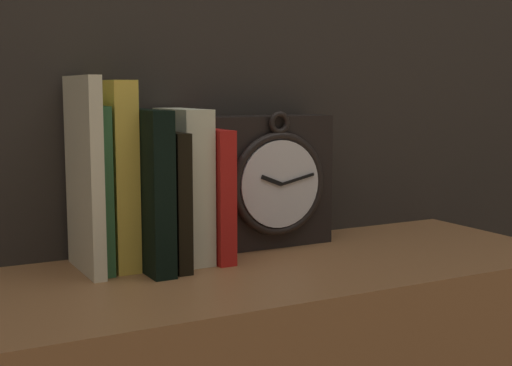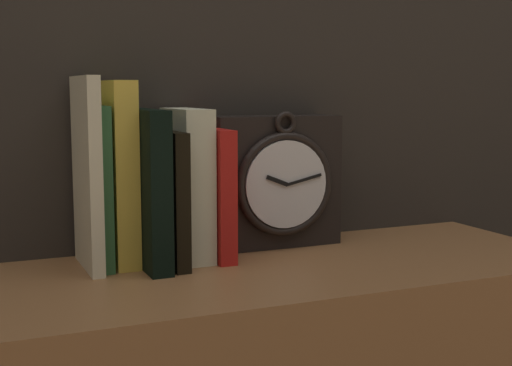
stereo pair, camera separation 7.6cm
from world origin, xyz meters
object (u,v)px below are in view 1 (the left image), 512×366
Objects in this scene: book_slot3_black at (144,189)px; book_slot5_cream at (184,185)px; book_slot6_red at (208,193)px; book_slot2_yellow at (115,175)px; book_slot0_cream at (84,175)px; book_slot4_black at (164,198)px; book_slot1_green at (95,188)px; clock at (268,181)px.

book_slot3_black and book_slot5_cream have the same top height.
book_slot5_cream is at bearing 171.41° from book_slot6_red.
book_slot2_yellow is 0.10m from book_slot5_cream.
book_slot5_cream is (0.14, 0.00, -0.02)m from book_slot0_cream.
book_slot5_cream is at bearing -3.80° from book_slot2_yellow.
book_slot6_red is (0.03, -0.01, -0.01)m from book_slot5_cream.
book_slot6_red is at bearing 6.84° from book_slot4_black.
book_slot1_green is at bearing 177.81° from book_slot5_cream.
book_slot0_cream reaches higher than book_slot3_black.
clock is at bearing 5.08° from book_slot0_cream.
book_slot2_yellow is 0.07m from book_slot4_black.
book_slot1_green reaches higher than book_slot6_red.
clock is 0.21m from book_slot3_black.
book_slot1_green is at bearing 176.40° from book_slot6_red.
book_slot5_cream reaches higher than book_slot6_red.
book_slot2_yellow is at bearing 176.20° from book_slot5_cream.
book_slot3_black is 0.03m from book_slot4_black.
book_slot4_black is (0.03, 0.00, -0.01)m from book_slot3_black.
book_slot6_red is (0.13, -0.01, -0.03)m from book_slot2_yellow.
book_slot5_cream is (0.06, 0.02, -0.00)m from book_slot3_black.
book_slot0_cream is 1.18× the size of book_slot1_green.
book_slot6_red is at bearing -0.93° from book_slot0_cream.
book_slot1_green is 1.18× the size of book_slot6_red.
book_slot1_green is at bearing -176.11° from clock.
book_slot0_cream reaches higher than book_slot2_yellow.
book_slot5_cream is 0.04m from book_slot6_red.
book_slot1_green is 0.03m from book_slot2_yellow.
book_slot1_green is 1.19× the size of book_slot4_black.
clock is 0.18m from book_slot4_black.
book_slot4_black is (0.06, -0.02, -0.03)m from book_slot2_yellow.
book_slot5_cream is 1.15× the size of book_slot6_red.
clock is 0.15m from book_slot5_cream.
book_slot5_cream is at bearing -171.08° from clock.
book_slot0_cream is (-0.28, -0.03, 0.03)m from clock.
book_slot6_red is (0.17, -0.00, -0.04)m from book_slot0_cream.
book_slot6_red is at bearing 7.18° from book_slot3_black.
book_slot0_cream is at bearing -179.02° from book_slot5_cream.
book_slot2_yellow is 0.13m from book_slot6_red.
book_slot5_cream is (0.12, -0.00, -0.00)m from book_slot1_green.
book_slot1_green is at bearing 168.47° from book_slot4_black.
book_slot3_black is at bearing -172.82° from book_slot6_red.
book_slot0_cream is 0.14m from book_slot5_cream.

